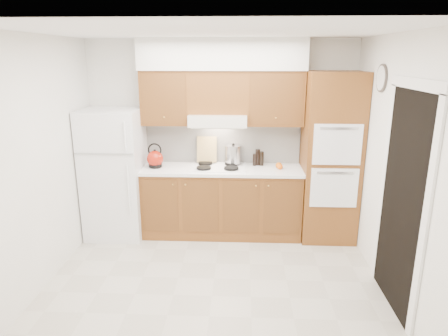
# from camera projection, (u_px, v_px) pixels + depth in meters

# --- Properties ---
(floor) EXTENTS (3.60, 3.60, 0.00)m
(floor) POSITION_uv_depth(u_px,v_px,m) (214.00, 279.00, 4.42)
(floor) COLOR #BDB6A6
(floor) RESTS_ON ground
(ceiling) EXTENTS (3.60, 3.60, 0.00)m
(ceiling) POSITION_uv_depth(u_px,v_px,m) (212.00, 31.00, 3.72)
(ceiling) COLOR white
(ceiling) RESTS_ON wall_back
(wall_back) EXTENTS (3.60, 0.02, 2.60)m
(wall_back) POSITION_uv_depth(u_px,v_px,m) (221.00, 137.00, 5.51)
(wall_back) COLOR white
(wall_back) RESTS_ON floor
(wall_left) EXTENTS (0.02, 3.00, 2.60)m
(wall_left) POSITION_uv_depth(u_px,v_px,m) (41.00, 164.00, 4.15)
(wall_left) COLOR white
(wall_left) RESTS_ON floor
(wall_right) EXTENTS (0.02, 3.00, 2.60)m
(wall_right) POSITION_uv_depth(u_px,v_px,m) (392.00, 168.00, 3.99)
(wall_right) COLOR white
(wall_right) RESTS_ON floor
(fridge) EXTENTS (0.75, 0.72, 1.72)m
(fridge) POSITION_uv_depth(u_px,v_px,m) (115.00, 173.00, 5.35)
(fridge) COLOR white
(fridge) RESTS_ON floor
(base_cabinets) EXTENTS (2.11, 0.60, 0.90)m
(base_cabinets) POSITION_uv_depth(u_px,v_px,m) (222.00, 202.00, 5.45)
(base_cabinets) COLOR brown
(base_cabinets) RESTS_ON floor
(countertop) EXTENTS (2.13, 0.62, 0.04)m
(countertop) POSITION_uv_depth(u_px,v_px,m) (222.00, 169.00, 5.32)
(countertop) COLOR white
(countertop) RESTS_ON base_cabinets
(backsplash) EXTENTS (2.11, 0.03, 0.56)m
(backsplash) POSITION_uv_depth(u_px,v_px,m) (223.00, 143.00, 5.52)
(backsplash) COLOR white
(backsplash) RESTS_ON countertop
(oven_cabinet) EXTENTS (0.70, 0.65, 2.20)m
(oven_cabinet) POSITION_uv_depth(u_px,v_px,m) (330.00, 158.00, 5.19)
(oven_cabinet) COLOR brown
(oven_cabinet) RESTS_ON floor
(upper_cab_left) EXTENTS (0.63, 0.33, 0.70)m
(upper_cab_left) POSITION_uv_depth(u_px,v_px,m) (166.00, 98.00, 5.23)
(upper_cab_left) COLOR brown
(upper_cab_left) RESTS_ON wall_back
(upper_cab_right) EXTENTS (0.73, 0.33, 0.70)m
(upper_cab_right) POSITION_uv_depth(u_px,v_px,m) (275.00, 98.00, 5.17)
(upper_cab_right) COLOR brown
(upper_cab_right) RESTS_ON wall_back
(range_hood) EXTENTS (0.75, 0.45, 0.15)m
(range_hood) POSITION_uv_depth(u_px,v_px,m) (218.00, 120.00, 5.22)
(range_hood) COLOR silver
(range_hood) RESTS_ON wall_back
(upper_cab_over_hood) EXTENTS (0.75, 0.33, 0.55)m
(upper_cab_over_hood) POSITION_uv_depth(u_px,v_px,m) (218.00, 92.00, 5.18)
(upper_cab_over_hood) COLOR brown
(upper_cab_over_hood) RESTS_ON range_hood
(soffit) EXTENTS (2.13, 0.36, 0.40)m
(soffit) POSITION_uv_depth(u_px,v_px,m) (222.00, 54.00, 5.04)
(soffit) COLOR silver
(soffit) RESTS_ON wall_back
(cooktop) EXTENTS (0.74, 0.50, 0.01)m
(cooktop) POSITION_uv_depth(u_px,v_px,m) (218.00, 167.00, 5.33)
(cooktop) COLOR white
(cooktop) RESTS_ON countertop
(doorway) EXTENTS (0.02, 0.90, 2.10)m
(doorway) POSITION_uv_depth(u_px,v_px,m) (402.00, 204.00, 3.72)
(doorway) COLOR black
(doorway) RESTS_ON floor
(wall_clock) EXTENTS (0.02, 0.30, 0.30)m
(wall_clock) POSITION_uv_depth(u_px,v_px,m) (382.00, 78.00, 4.29)
(wall_clock) COLOR #3F3833
(wall_clock) RESTS_ON wall_right
(kettle) EXTENTS (0.25, 0.25, 0.22)m
(kettle) POSITION_uv_depth(u_px,v_px,m) (155.00, 159.00, 5.31)
(kettle) COLOR maroon
(kettle) RESTS_ON countertop
(cutting_board) EXTENTS (0.27, 0.10, 0.35)m
(cutting_board) POSITION_uv_depth(u_px,v_px,m) (207.00, 149.00, 5.48)
(cutting_board) COLOR tan
(cutting_board) RESTS_ON countertop
(stock_pot) EXTENTS (0.29, 0.29, 0.23)m
(stock_pot) POSITION_uv_depth(u_px,v_px,m) (233.00, 154.00, 5.43)
(stock_pot) COLOR #B5B5BA
(stock_pot) RESTS_ON cooktop
(condiment_a) EXTENTS (0.08, 0.08, 0.22)m
(condiment_a) POSITION_uv_depth(u_px,v_px,m) (258.00, 157.00, 5.43)
(condiment_a) COLOR black
(condiment_a) RESTS_ON countertop
(condiment_b) EXTENTS (0.07, 0.07, 0.19)m
(condiment_b) POSITION_uv_depth(u_px,v_px,m) (261.00, 159.00, 5.41)
(condiment_b) COLOR black
(condiment_b) RESTS_ON countertop
(condiment_c) EXTENTS (0.07, 0.07, 0.16)m
(condiment_c) POSITION_uv_depth(u_px,v_px,m) (255.00, 160.00, 5.42)
(condiment_c) COLOR black
(condiment_c) RESTS_ON countertop
(orange_near) EXTENTS (0.08, 0.08, 0.07)m
(orange_near) POSITION_uv_depth(u_px,v_px,m) (280.00, 167.00, 5.24)
(orange_near) COLOR orange
(orange_near) RESTS_ON countertop
(orange_far) EXTENTS (0.11, 0.11, 0.08)m
(orange_far) POSITION_uv_depth(u_px,v_px,m) (279.00, 165.00, 5.28)
(orange_far) COLOR #D6480B
(orange_far) RESTS_ON countertop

